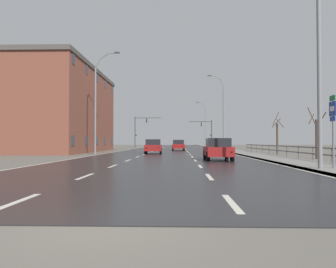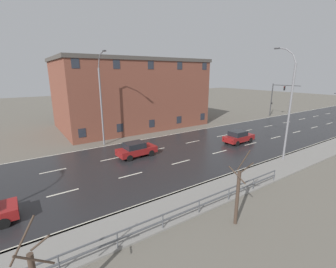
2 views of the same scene
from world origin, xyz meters
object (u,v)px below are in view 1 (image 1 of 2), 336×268
car_near_right (153,146)px  street_lamp_midground (223,113)px  street_lamp_distant (205,125)px  car_mid_centre (218,149)px  traffic_signal_right (207,130)px  street_lamp_foreground (316,50)px  highway_sign (333,122)px  traffic_signal_left (140,127)px  brick_building (45,110)px  street_lamp_left_bank (97,104)px  car_distant (178,145)px

car_near_right → street_lamp_midground: bearing=50.2°
street_lamp_distant → car_mid_centre: 57.88m
traffic_signal_right → car_mid_centre: size_ratio=1.37×
street_lamp_foreground → highway_sign: bearing=26.4°
traffic_signal_left → traffic_signal_right: bearing=-3.3°
traffic_signal_right → brick_building: brick_building is taller
street_lamp_distant → brick_building: size_ratio=0.48×
brick_building → street_lamp_left_bank: bearing=-41.9°
highway_sign → traffic_signal_left: (-15.32, 54.18, 2.02)m
traffic_signal_left → car_mid_centre: (10.89, -46.14, -3.47)m
car_near_right → traffic_signal_right: bearing=72.8°
car_near_right → highway_sign: bearing=-66.8°
street_lamp_foreground → highway_sign: size_ratio=3.19×
highway_sign → car_distant: bearing=102.2°
traffic_signal_right → traffic_signal_left: bearing=176.7°
highway_sign → street_lamp_midground: bearing=91.6°
street_lamp_foreground → car_near_right: street_lamp_foreground is taller
highway_sign → car_mid_centre: (-4.43, 8.04, -1.45)m
brick_building → street_lamp_foreground: bearing=-49.5°
traffic_signal_left → car_mid_centre: traffic_signal_left is taller
street_lamp_left_bank → car_near_right: bearing=13.5°
brick_building → car_mid_centre: bearing=-43.6°
street_lamp_midground → traffic_signal_right: (-0.43, 20.79, -1.63)m
street_lamp_midground → street_lamp_left_bank: (-14.89, -13.22, -0.07)m
street_lamp_midground → car_near_right: 15.56m
car_near_right → brick_building: (-14.52, 6.37, 4.54)m
traffic_signal_left → car_near_right: traffic_signal_left is taller
traffic_signal_right → brick_building: 35.01m
street_lamp_foreground → brick_building: 36.30m
brick_building → traffic_signal_left: bearing=71.3°
traffic_signal_left → street_lamp_distant: bearing=38.5°
highway_sign → traffic_signal_left: size_ratio=0.54×
street_lamp_left_bank → brick_building: street_lamp_left_bank is taller
traffic_signal_right → traffic_signal_left: (-13.96, 0.80, 0.55)m
car_distant → car_mid_centre: size_ratio=1.01×
traffic_signal_left → car_distant: (8.05, -20.59, -3.47)m
street_lamp_foreground → traffic_signal_right: 53.86m
highway_sign → street_lamp_left_bank: bearing=129.2°
street_lamp_midground → brick_building: 24.18m
street_lamp_left_bank → car_near_right: street_lamp_left_bank is taller
street_lamp_foreground → brick_building: street_lamp_foreground is taller
street_lamp_foreground → traffic_signal_right: street_lamp_foreground is taller
car_near_right → car_mid_centre: 13.88m
street_lamp_midground → traffic_signal_right: bearing=91.2°
street_lamp_foreground → car_mid_centre: 10.33m
car_near_right → brick_building: brick_building is taller
street_lamp_left_bank → traffic_signal_right: 36.98m
car_near_right → street_lamp_left_bank: bearing=-168.9°
traffic_signal_right → car_near_right: (-8.61, -32.60, -2.91)m
highway_sign → traffic_signal_right: size_ratio=0.62×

